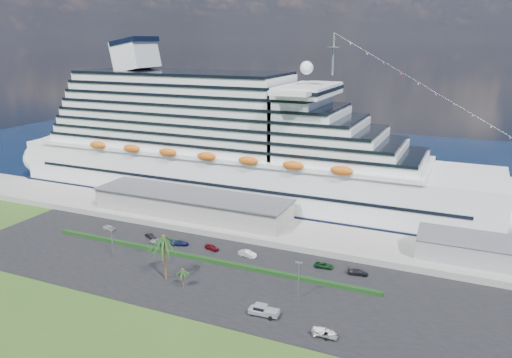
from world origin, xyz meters
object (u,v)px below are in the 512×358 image
at_px(boat_trailer, 325,332).
at_px(pickup_truck, 263,310).
at_px(parked_car_3, 179,243).
at_px(cruise_ship, 237,150).

bearing_deg(boat_trailer, pickup_truck, 170.02).
relative_size(parked_car_3, pickup_truck, 0.79).
height_order(parked_car_3, pickup_truck, pickup_truck).
bearing_deg(parked_car_3, boat_trailer, -137.39).
height_order(cruise_ship, boat_trailer, cruise_ship).
xyz_separation_m(cruise_ship, pickup_truck, (37.58, -65.18, -15.41)).
xyz_separation_m(parked_car_3, pickup_truck, (33.70, -22.81, 0.46)).
distance_m(parked_car_3, boat_trailer, 53.15).
bearing_deg(parked_car_3, cruise_ship, -13.93).
xyz_separation_m(parked_car_3, boat_trailer, (46.83, -25.13, 0.38)).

